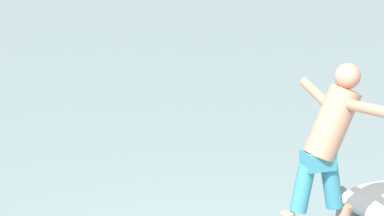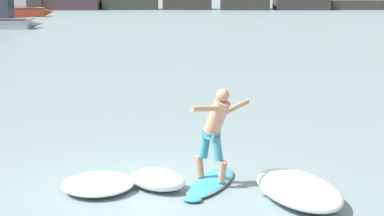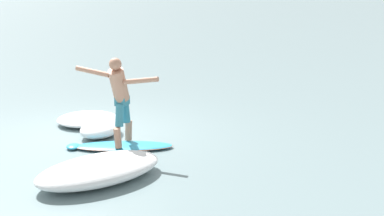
% 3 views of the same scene
% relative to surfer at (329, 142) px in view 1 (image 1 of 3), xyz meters
% --- Properties ---
extents(surfer, '(1.07, 1.28, 1.66)m').
position_rel_surfer_xyz_m(surfer, '(0.00, 0.00, 0.00)').
color(surfer, tan).
rests_on(surfer, surfboard).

